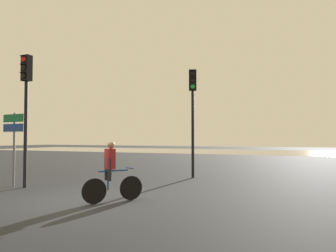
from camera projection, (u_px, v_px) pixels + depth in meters
The scene contains 6 objects.
ground_plane at pixel (77, 201), 8.91m from camera, with size 120.00×120.00×0.00m, color black.
water_strip at pixel (262, 152), 40.50m from camera, with size 80.00×16.00×0.01m, color gray.
traffic_light_near_left at pixel (26, 95), 11.36m from camera, with size 0.32×0.34×4.59m.
traffic_light_center at pixel (193, 103), 14.14m from camera, with size 0.39×0.41×4.67m.
direction_sign_post at pixel (14, 136), 11.56m from camera, with size 1.10×0.17×2.60m.
cyclist at pixel (111, 171), 8.71m from camera, with size 0.99×1.44×1.62m.
Camera 1 is at (5.93, -7.18, 1.70)m, focal length 35.00 mm.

